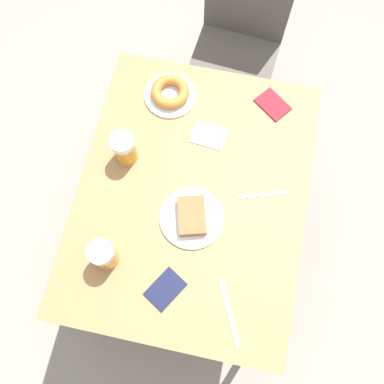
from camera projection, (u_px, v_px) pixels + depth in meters
ground_plane at (192, 239)px, 2.28m from camera, size 8.00×8.00×0.00m
table at (192, 199)px, 1.61m from camera, size 0.83×1.07×0.77m
chair at (240, 33)px, 2.03m from camera, size 0.43×0.43×0.94m
plate_with_cake at (192, 217)px, 1.51m from camera, size 0.23×0.23×0.05m
plate_with_donut at (170, 93)px, 1.66m from camera, size 0.20×0.20×0.05m
beer_mug_left at (104, 255)px, 1.41m from camera, size 0.08×0.08×0.14m
beer_mug_center at (124, 148)px, 1.53m from camera, size 0.08×0.08×0.14m
napkin_folded at (209, 135)px, 1.62m from camera, size 0.13×0.11×0.00m
fork at (264, 195)px, 1.55m from camera, size 0.18×0.07×0.00m
knife at (230, 313)px, 1.41m from camera, size 0.11×0.21×0.00m
passport_near_edge at (165, 289)px, 1.44m from camera, size 0.14×0.15×0.01m
passport_far_edge at (273, 105)px, 1.66m from camera, size 0.15×0.15×0.01m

